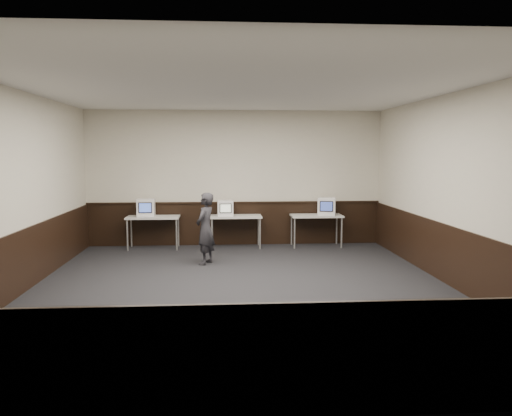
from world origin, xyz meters
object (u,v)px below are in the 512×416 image
(desk_center, at_px, (236,219))
(person, at_px, (205,229))
(desk_left, at_px, (153,219))
(desk_right, at_px, (316,218))
(emac_center, at_px, (225,208))
(emac_right, at_px, (327,206))
(emac_left, at_px, (146,208))

(desk_center, height_order, person, person)
(desk_left, bearing_deg, desk_right, 0.00)
(desk_center, distance_m, emac_center, 0.35)
(desk_left, xyz_separation_m, desk_right, (3.80, 0.00, 0.00))
(desk_right, distance_m, emac_center, 2.16)
(desk_right, bearing_deg, emac_right, -4.55)
(desk_left, distance_m, emac_center, 1.68)
(desk_left, xyz_separation_m, emac_right, (4.04, -0.02, 0.28))
(desk_center, xyz_separation_m, emac_center, (-0.24, -0.03, 0.25))
(emac_left, relative_size, emac_center, 1.13)
(desk_center, height_order, emac_center, emac_center)
(desk_right, bearing_deg, desk_left, 180.00)
(desk_center, relative_size, desk_right, 1.00)
(emac_center, relative_size, emac_right, 0.78)
(desk_left, distance_m, desk_right, 3.80)
(desk_left, relative_size, emac_center, 3.00)
(emac_center, bearing_deg, desk_center, 4.22)
(emac_right, xyz_separation_m, person, (-2.79, -1.67, -0.24))
(emac_center, height_order, person, person)
(desk_center, relative_size, emac_left, 2.65)
(desk_right, relative_size, emac_left, 2.65)
(emac_right, height_order, person, person)
(desk_center, relative_size, emac_right, 2.33)
(emac_left, bearing_deg, desk_left, -17.20)
(desk_left, height_order, desk_right, same)
(emac_left, xyz_separation_m, person, (1.41, -1.73, -0.24))
(desk_left, height_order, emac_center, emac_center)
(desk_left, height_order, emac_right, emac_right)
(desk_left, xyz_separation_m, emac_center, (1.66, -0.03, 0.25))
(emac_center, bearing_deg, emac_right, -1.68)
(desk_center, bearing_deg, desk_right, 0.00)
(emac_right, bearing_deg, emac_center, -166.24)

